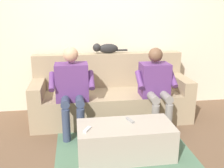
% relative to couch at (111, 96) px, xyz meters
% --- Properties ---
extents(ground_plane, '(8.00, 8.00, 0.00)m').
position_rel_couch_xyz_m(ground_plane, '(0.00, 0.76, -0.33)').
color(ground_plane, brown).
extents(back_wall, '(5.24, 0.06, 2.46)m').
position_rel_couch_xyz_m(back_wall, '(0.00, -0.49, 0.90)').
color(back_wall, beige).
rests_on(back_wall, ground).
extents(couch, '(2.27, 0.80, 0.94)m').
position_rel_couch_xyz_m(couch, '(0.00, 0.00, 0.00)').
color(couch, '#9E896B').
rests_on(couch, ground).
extents(coffee_table, '(1.05, 0.50, 0.38)m').
position_rel_couch_xyz_m(coffee_table, '(0.00, 1.11, -0.14)').
color(coffee_table, '#A89E8E').
rests_on(coffee_table, ground).
extents(person_left_seated, '(0.54, 0.58, 1.09)m').
position_rel_couch_xyz_m(person_left_seated, '(-0.56, 0.38, 0.29)').
color(person_left_seated, '#5B3370').
rests_on(person_left_seated, ground).
extents(person_right_seated, '(0.58, 0.54, 1.13)m').
position_rel_couch_xyz_m(person_right_seated, '(0.56, 0.38, 0.31)').
color(person_right_seated, '#5B3370').
rests_on(person_right_seated, ground).
extents(cat_on_backrest, '(0.53, 0.12, 0.16)m').
position_rel_couch_xyz_m(cat_on_backrest, '(0.05, -0.24, 0.69)').
color(cat_on_backrest, black).
rests_on(cat_on_backrest, couch).
extents(remote_gray, '(0.08, 0.15, 0.02)m').
position_rel_couch_xyz_m(remote_gray, '(-0.07, 1.01, 0.06)').
color(remote_gray, gray).
rests_on(remote_gray, coffee_table).
extents(remote_white, '(0.09, 0.13, 0.02)m').
position_rel_couch_xyz_m(remote_white, '(0.42, 1.18, 0.06)').
color(remote_white, white).
rests_on(remote_white, coffee_table).
extents(floor_rug, '(1.55, 1.42, 0.01)m').
position_rel_couch_xyz_m(floor_rug, '(0.00, 0.99, -0.32)').
color(floor_rug, '#4C7056').
rests_on(floor_rug, ground).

